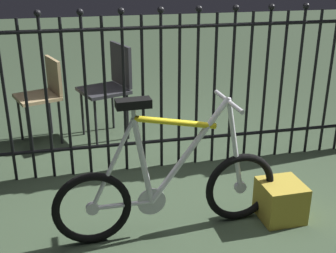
# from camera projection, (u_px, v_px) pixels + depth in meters

# --- Properties ---
(ground_plane) EXTENTS (20.00, 20.00, 0.00)m
(ground_plane) POSITION_uv_depth(u_px,v_px,m) (186.00, 210.00, 3.05)
(ground_plane) COLOR #394A34
(iron_fence) EXTENTS (4.20, 0.07, 1.37)m
(iron_fence) POSITION_uv_depth(u_px,v_px,m) (158.00, 87.00, 3.44)
(iron_fence) COLOR black
(iron_fence) RESTS_ON ground
(bicycle) EXTENTS (1.44, 0.40, 0.90)m
(bicycle) POSITION_uv_depth(u_px,v_px,m) (169.00, 188.00, 2.73)
(bicycle) COLOR black
(bicycle) RESTS_ON ground
(chair_tan) EXTENTS (0.46, 0.46, 0.78)m
(chair_tan) POSITION_uv_depth(u_px,v_px,m) (44.00, 91.00, 4.01)
(chair_tan) COLOR black
(chair_tan) RESTS_ON ground
(chair_charcoal) EXTENTS (0.52, 0.51, 0.88)m
(chair_charcoal) POSITION_uv_depth(u_px,v_px,m) (111.00, 82.00, 4.11)
(chair_charcoal) COLOR black
(chair_charcoal) RESTS_ON ground
(display_crate) EXTENTS (0.28, 0.28, 0.26)m
(display_crate) POSITION_uv_depth(u_px,v_px,m) (281.00, 201.00, 2.93)
(display_crate) COLOR #B29933
(display_crate) RESTS_ON ground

